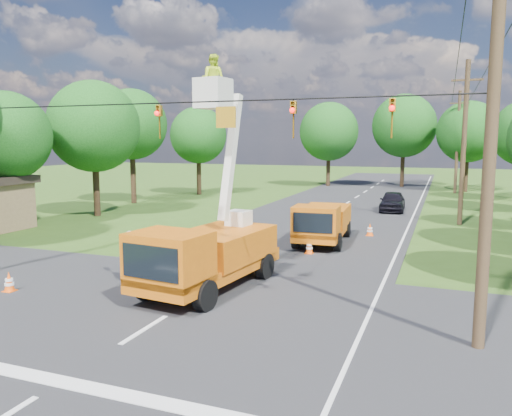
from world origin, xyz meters
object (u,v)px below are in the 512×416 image
at_px(traffic_cone_3, 9,282).
at_px(traffic_cone_6, 370,230).
at_px(tree_left_e, 132,125).
at_px(second_truck, 322,222).
at_px(tree_left_f, 198,135).
at_px(ground_worker, 130,259).
at_px(bucket_truck, 207,243).
at_px(tree_far_b, 404,126).
at_px(distant_car, 392,201).
at_px(pole_right_far, 457,141).
at_px(traffic_cone_1, 254,262).
at_px(pole_right_mid, 464,142).
at_px(tree_far_c, 468,132).
at_px(tree_left_d, 94,127).
at_px(tree_left_c, 5,136).
at_px(tree_far_a, 329,132).
at_px(pole_right_near, 491,144).
at_px(traffic_cone_2, 309,246).

bearing_deg(traffic_cone_3, traffic_cone_6, 55.42).
relative_size(traffic_cone_3, tree_left_e, 0.08).
distance_m(second_truck, tree_left_f, 25.47).
height_order(ground_worker, traffic_cone_6, ground_worker).
distance_m(bucket_truck, second_truck, 9.44).
bearing_deg(tree_far_b, distant_car, -87.28).
bearing_deg(distant_car, tree_far_b, 90.25).
bearing_deg(ground_worker, pole_right_far, 56.25).
bearing_deg(ground_worker, tree_far_b, 65.09).
xyz_separation_m(traffic_cone_1, pole_right_mid, (7.98, 14.96, 4.75)).
bearing_deg(tree_far_c, traffic_cone_1, -103.66).
xyz_separation_m(traffic_cone_6, tree_left_e, (-20.62, 7.87, 6.13)).
bearing_deg(pole_right_far, tree_far_b, 137.73).
bearing_deg(tree_left_d, tree_far_b, 59.04).
relative_size(traffic_cone_1, tree_far_c, 0.08).
relative_size(distant_car, tree_far_c, 0.47).
bearing_deg(tree_left_c, ground_worker, -28.33).
height_order(pole_right_mid, tree_left_c, pole_right_mid).
height_order(pole_right_mid, tree_left_f, pole_right_mid).
distance_m(distant_car, tree_left_c, 26.19).
xyz_separation_m(distant_car, pole_right_mid, (4.53, -4.65, 4.37)).
relative_size(tree_left_d, tree_far_a, 0.97).
relative_size(traffic_cone_6, pole_right_near, 0.07).
xyz_separation_m(bucket_truck, tree_far_b, (3.06, 42.97, 5.12)).
bearing_deg(pole_right_mid, traffic_cone_1, -118.09).
height_order(second_truck, ground_worker, second_truck).
xyz_separation_m(second_truck, ground_worker, (-4.87, -9.52, -0.21)).
distance_m(second_truck, tree_left_c, 18.97).
bearing_deg(traffic_cone_3, second_truck, 55.43).
relative_size(tree_left_e, tree_left_f, 1.12).
xyz_separation_m(tree_left_f, tree_far_c, (24.30, 12.00, 0.38)).
bearing_deg(pole_right_near, tree_left_f, 127.84).
height_order(tree_left_c, tree_far_c, tree_far_c).
bearing_deg(tree_left_f, pole_right_mid, -23.23).
bearing_deg(second_truck, tree_far_a, 98.50).
xyz_separation_m(second_truck, pole_right_near, (6.67, -11.26, 3.99)).
distance_m(bucket_truck, tree_left_e, 26.50).
relative_size(ground_worker, tree_left_f, 0.22).
bearing_deg(bucket_truck, tree_far_c, 83.42).
distance_m(tree_left_e, tree_left_f, 8.29).
bearing_deg(tree_left_c, distant_car, 37.41).
bearing_deg(pole_right_near, second_truck, 120.64).
distance_m(ground_worker, traffic_cone_6, 14.16).
relative_size(bucket_truck, traffic_cone_3, 11.38).
bearing_deg(traffic_cone_3, tree_far_a, 88.23).
xyz_separation_m(distant_car, pole_right_far, (4.53, 15.35, 4.37)).
distance_m(pole_right_near, tree_far_b, 45.37).
xyz_separation_m(traffic_cone_2, tree_far_a, (-6.83, 34.28, 5.83)).
height_order(bucket_truck, traffic_cone_1, bucket_truck).
distance_m(bucket_truck, pole_right_mid, 20.20).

